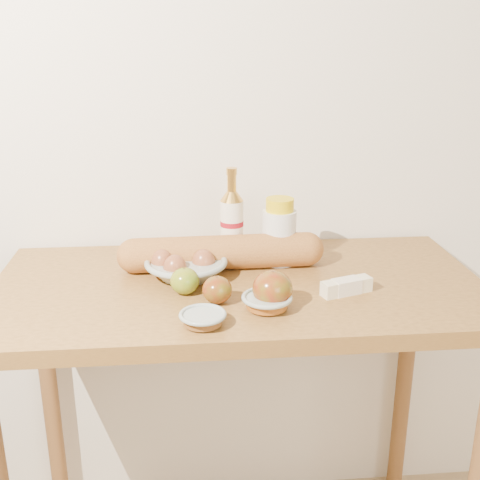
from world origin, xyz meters
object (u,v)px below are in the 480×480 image
object	(u,v)px
table	(239,327)
cream_bottle	(279,233)
baguette	(222,252)
bourbon_bottle	(232,224)
egg_bowl	(185,265)

from	to	relation	value
table	cream_bottle	distance (m)	0.27
cream_bottle	baguette	distance (m)	0.16
cream_bottle	bourbon_bottle	bearing A→B (deg)	144.80
bourbon_bottle	table	bearing A→B (deg)	-90.16
cream_bottle	baguette	size ratio (longest dim) A/B	0.33
bourbon_bottle	cream_bottle	distance (m)	0.13
cream_bottle	egg_bowl	bearing A→B (deg)	175.73
bourbon_bottle	baguette	bearing A→B (deg)	-119.24
table	bourbon_bottle	xyz separation A→B (m)	(-0.00, 0.15, 0.23)
egg_bowl	baguette	size ratio (longest dim) A/B	0.51
table	egg_bowl	size ratio (longest dim) A/B	4.37
bourbon_bottle	egg_bowl	bearing A→B (deg)	-141.63
table	baguette	size ratio (longest dim) A/B	2.24
bourbon_bottle	egg_bowl	world-z (taller)	bourbon_bottle
table	cream_bottle	xyz separation A→B (m)	(0.12, 0.12, 0.21)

